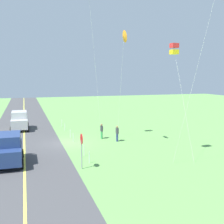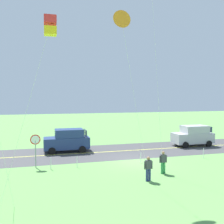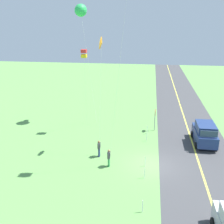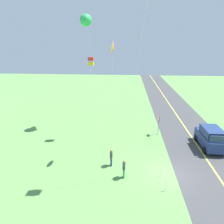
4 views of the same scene
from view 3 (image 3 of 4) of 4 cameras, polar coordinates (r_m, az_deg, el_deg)
The scene contains 15 objects.
ground_plane at distance 23.93m, azimuth 8.84°, elevation -11.22°, with size 120.00×120.00×0.10m, color #60994C.
asphalt_road at distance 24.33m, azimuth 18.48°, elevation -11.37°, with size 120.00×7.00×0.00m, color #424244.
road_centre_stripe at distance 24.33m, azimuth 18.49°, elevation -11.36°, with size 120.00×0.16×0.00m, color #E5E04C.
car_suv_foreground at distance 28.56m, azimuth 19.29°, elevation -4.33°, with size 4.40×2.12×2.24m.
stop_sign at distance 30.42m, azimuth 9.22°, elevation -0.78°, with size 0.76×0.08×2.56m.
person_adult_near at distance 24.60m, azimuth -2.80°, elevation -7.73°, with size 0.58×0.22×1.60m.
person_adult_companion at distance 22.98m, azimuth -0.68°, elevation -9.72°, with size 0.58×0.22×1.60m.
kite_red_low at distance 23.91m, azimuth -2.29°, elevation 14.49°, with size 2.39×0.32×10.66m.
kite_yellow_high at distance 32.56m, azimuth -6.71°, elevation 20.87°, with size 3.06×2.77×13.84m.
kite_green_far at distance 28.77m, azimuth -6.05°, elevation 12.33°, with size 2.74×0.86×9.14m.
fence_post_1 at distance 18.39m, azimuth 6.57°, elevation -19.48°, with size 0.05×0.05×0.90m, color silver.
fence_post_2 at distance 21.76m, azimuth 7.00°, elevation -12.88°, with size 0.05×0.05×0.90m, color silver.
fence_post_3 at distance 23.36m, azimuth 7.15°, elevation -10.52°, with size 0.05×0.05×0.90m, color silver.
fence_post_4 at distance 28.05m, azimuth 7.47°, elevation -5.37°, with size 0.05×0.05×0.90m, color silver.
fence_post_5 at distance 29.86m, azimuth 7.56°, elevation -3.86°, with size 0.05×0.05×0.90m, color silver.
Camera 3 is at (-20.82, 0.54, 11.74)m, focal length 42.54 mm.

